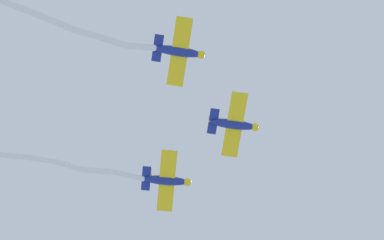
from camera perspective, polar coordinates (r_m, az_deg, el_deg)
airplane_lead at (r=77.05m, az=3.36°, el=-0.35°), size 5.77×7.42×1.87m
airplane_left_wing at (r=79.58m, az=-2.04°, el=-4.82°), size 5.79×7.49×1.87m
smoke_trail_left_wing at (r=82.94m, az=-14.74°, el=-2.76°), size 29.40×12.91×4.67m
airplane_right_wing at (r=74.75m, az=-1.02°, el=5.47°), size 5.76×7.41×1.87m
smoke_trail_right_wing at (r=75.58m, az=-12.75°, el=8.50°), size 21.99×16.18×1.89m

